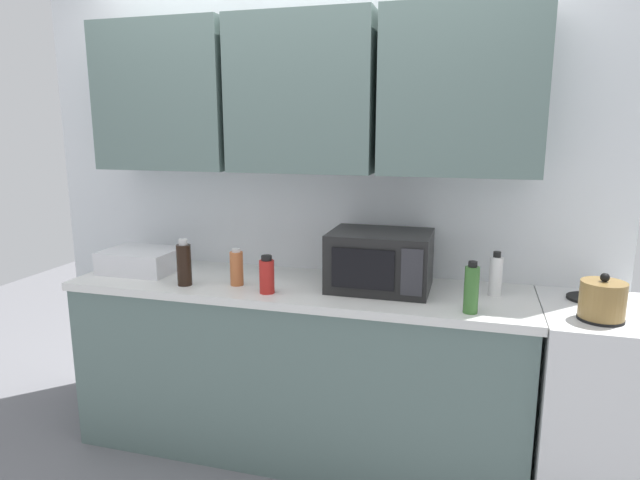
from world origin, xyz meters
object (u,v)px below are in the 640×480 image
object	(u,v)px
kettle	(602,299)
microwave	(380,260)
bottle_white_jar	(496,275)
stove_range	(625,410)
bottle_red_sauce	(267,275)
bottle_spice_jar	(237,268)
bottle_soy_dark	(184,264)
dish_rack	(141,260)
bottle_green_oil	(471,289)

from	to	relation	value
kettle	microwave	world-z (taller)	microwave
microwave	bottle_white_jar	distance (m)	0.54
kettle	stove_range	bearing A→B (deg)	39.47
bottle_red_sauce	bottle_spice_jar	xyz separation A→B (m)	(-0.19, 0.08, 0.00)
kettle	bottle_soy_dark	size ratio (longest dim) A/B	0.80
dish_rack	bottle_green_oil	world-z (taller)	bottle_green_oil
bottle_spice_jar	bottle_green_oil	world-z (taller)	bottle_green_oil
kettle	bottle_white_jar	xyz separation A→B (m)	(-0.41, 0.23, 0.01)
stove_range	dish_rack	bearing A→B (deg)	179.53
bottle_spice_jar	bottle_green_oil	size ratio (longest dim) A/B	0.82
dish_rack	bottle_spice_jar	distance (m)	0.62
dish_rack	bottle_white_jar	world-z (taller)	bottle_white_jar
microwave	bottle_green_oil	distance (m)	0.50
stove_range	microwave	bearing A→B (deg)	177.28
microwave	bottle_spice_jar	xyz separation A→B (m)	(-0.69, -0.13, -0.05)
microwave	bottle_soy_dark	distance (m)	0.96
stove_range	dish_rack	size ratio (longest dim) A/B	2.40
bottle_spice_jar	bottle_white_jar	size ratio (longest dim) A/B	0.88
bottle_soy_dark	bottle_red_sauce	xyz separation A→B (m)	(0.44, -0.01, -0.02)
bottle_spice_jar	bottle_green_oil	distance (m)	1.13
microwave	dish_rack	world-z (taller)	microwave
dish_rack	bottle_red_sauce	world-z (taller)	bottle_red_sauce
stove_range	microwave	distance (m)	1.26
dish_rack	bottle_white_jar	distance (m)	1.84
microwave	dish_rack	xyz separation A→B (m)	(-1.30, -0.03, -0.08)
stove_range	bottle_white_jar	size ratio (longest dim) A/B	4.35
bottle_white_jar	bottle_green_oil	bearing A→B (deg)	-110.57
bottle_red_sauce	bottle_soy_dark	bearing A→B (deg)	178.35
kettle	bottle_red_sauce	bearing A→B (deg)	-178.97
microwave	bottle_red_sauce	bearing A→B (deg)	-156.36
microwave	dish_rack	distance (m)	1.31
stove_range	kettle	bearing A→B (deg)	-140.53
bottle_soy_dark	bottle_white_jar	bearing A→B (deg)	9.29
stove_range	bottle_red_sauce	xyz separation A→B (m)	(-1.61, -0.17, 0.53)
stove_range	bottle_spice_jar	bearing A→B (deg)	-177.40
stove_range	bottle_soy_dark	distance (m)	2.13
bottle_green_oil	bottle_white_jar	bearing A→B (deg)	69.43
bottle_red_sauce	bottle_spice_jar	bearing A→B (deg)	156.50
microwave	bottle_soy_dark	size ratio (longest dim) A/B	2.07
microwave	bottle_white_jar	xyz separation A→B (m)	(0.54, 0.04, -0.04)
bottle_soy_dark	bottle_red_sauce	world-z (taller)	bottle_soy_dark
microwave	dish_rack	size ratio (longest dim) A/B	1.26
microwave	bottle_green_oil	xyz separation A→B (m)	(0.43, -0.25, -0.04)
stove_range	microwave	xyz separation A→B (m)	(-1.11, 0.05, 0.59)
microwave	bottle_spice_jar	world-z (taller)	microwave
stove_range	bottle_red_sauce	distance (m)	1.71
kettle	microwave	bearing A→B (deg)	168.43
stove_range	bottle_red_sauce	size ratio (longest dim) A/B	5.02
bottle_white_jar	bottle_soy_dark	bearing A→B (deg)	-170.71
kettle	microwave	size ratio (longest dim) A/B	0.39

